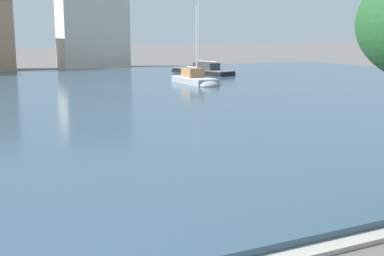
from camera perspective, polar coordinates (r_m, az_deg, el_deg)
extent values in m
cube|color=#334C60|center=(35.29, -17.84, 2.52)|extent=(87.69, 51.68, 0.31)
cube|color=#939399|center=(44.76, 0.29, 4.99)|extent=(2.06, 5.04, 0.78)
ellipsoid|color=#939399|center=(42.68, 1.80, 4.71)|extent=(1.80, 1.78, 0.75)
cube|color=#B1B1B5|center=(44.72, 0.29, 5.53)|extent=(2.02, 4.94, 0.06)
cube|color=#9E7047|center=(45.01, 0.07, 6.09)|extent=(1.41, 1.78, 0.76)
cylinder|color=silver|center=(44.21, 0.53, 9.34)|extent=(0.12, 0.12, 6.02)
cylinder|color=silver|center=(45.09, -0.01, 6.68)|extent=(0.11, 1.75, 0.08)
cube|color=black|center=(54.83, 1.17, 6.02)|extent=(3.48, 8.22, 0.71)
ellipsoid|color=black|center=(57.81, -1.22, 6.27)|extent=(2.27, 3.09, 0.68)
cube|color=slate|center=(54.80, 1.17, 6.42)|extent=(3.41, 8.06, 0.06)
cube|color=#333338|center=(54.31, 1.58, 6.78)|extent=(1.89, 3.01, 0.70)
cylinder|color=silver|center=(55.10, 0.79, 10.53)|extent=(0.12, 0.12, 7.91)
cylinder|color=silver|center=(54.12, 1.71, 7.29)|extent=(0.63, 2.76, 0.08)
cube|color=beige|center=(67.37, -10.82, 10.13)|extent=(8.15, 5.09, 8.72)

